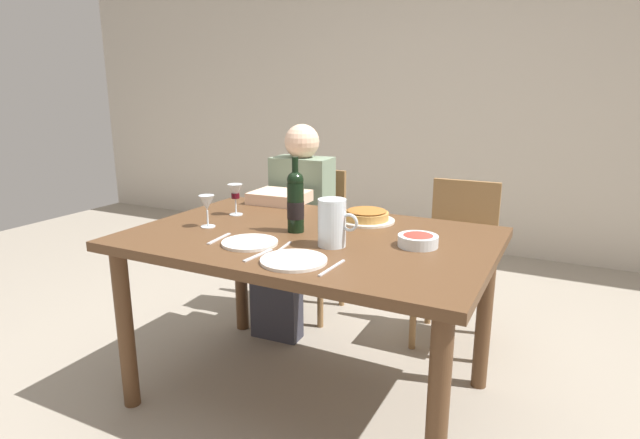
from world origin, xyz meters
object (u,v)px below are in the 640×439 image
at_px(water_pitcher, 332,225).
at_px(dinner_plate_left_setting, 294,260).
at_px(wine_bottle, 296,201).
at_px(wine_glass_right_diner, 235,193).
at_px(chair_left, 312,231).
at_px(salad_bowl, 418,240).
at_px(dinner_plate_right_setting, 250,243).
at_px(diner_left, 294,221).
at_px(chair_right, 459,251).
at_px(baked_tart, 366,216).
at_px(wine_glass_left_diner, 207,204).
at_px(dining_table, 310,255).

xyz_separation_m(water_pitcher, dinner_plate_left_setting, (-0.04, -0.24, -0.08)).
height_order(wine_bottle, wine_glass_right_diner, wine_bottle).
bearing_deg(chair_left, salad_bowl, 134.33).
distance_m(wine_glass_right_diner, dinner_plate_right_setting, 0.51).
bearing_deg(dinner_plate_right_setting, diner_left, 108.92).
bearing_deg(chair_right, baked_tart, 59.94).
xyz_separation_m(diner_left, chair_right, (0.89, 0.24, -0.12)).
bearing_deg(wine_glass_left_diner, salad_bowl, 8.55).
height_order(wine_bottle, salad_bowl, wine_bottle).
distance_m(baked_tart, wine_glass_right_diner, 0.64).
xyz_separation_m(salad_bowl, dinner_plate_right_setting, (-0.60, -0.27, -0.02)).
bearing_deg(water_pitcher, wine_bottle, 152.92).
bearing_deg(baked_tart, dining_table, -113.15).
distance_m(dining_table, baked_tart, 0.36).
distance_m(dining_table, chair_right, 1.00).
height_order(wine_glass_left_diner, dinner_plate_right_setting, wine_glass_left_diner).
xyz_separation_m(water_pitcher, wine_glass_left_diner, (-0.61, 0.01, 0.02)).
distance_m(dining_table, salad_bowl, 0.47).
height_order(baked_tart, dinner_plate_right_setting, baked_tart).
distance_m(dining_table, wine_bottle, 0.24).
bearing_deg(dinner_plate_left_setting, dining_table, 108.76).
bearing_deg(wine_glass_right_diner, dining_table, -16.57).
relative_size(wine_glass_left_diner, dinner_plate_left_setting, 0.60).
bearing_deg(wine_glass_left_diner, wine_glass_right_diner, 95.19).
bearing_deg(dining_table, water_pitcher, -34.25).
distance_m(water_pitcher, baked_tart, 0.42).
xyz_separation_m(salad_bowl, dinner_plate_left_setting, (-0.34, -0.38, -0.02)).
xyz_separation_m(baked_tart, chair_right, (0.32, 0.57, -0.29)).
relative_size(water_pitcher, salad_bowl, 1.19).
distance_m(salad_bowl, dinner_plate_left_setting, 0.51).
bearing_deg(chair_right, dining_table, 61.87).
bearing_deg(water_pitcher, dining_table, 145.75).
xyz_separation_m(wine_bottle, baked_tart, (0.21, 0.30, -0.10)).
relative_size(baked_tart, dinner_plate_left_setting, 1.09).
xyz_separation_m(dining_table, diner_left, (-0.44, 0.64, -0.05)).
height_order(salad_bowl, wine_glass_right_diner, wine_glass_right_diner).
xyz_separation_m(dinner_plate_left_setting, chair_left, (-0.57, 1.22, -0.27)).
xyz_separation_m(wine_glass_left_diner, chair_right, (0.91, 0.98, -0.37)).
bearing_deg(dining_table, diner_left, 124.75).
distance_m(dinner_plate_right_setting, chair_right, 1.29).
bearing_deg(salad_bowl, water_pitcher, -154.28).
distance_m(wine_bottle, chair_right, 1.09).
bearing_deg(chair_left, wine_glass_left_diner, 86.72).
height_order(water_pitcher, baked_tart, water_pitcher).
relative_size(wine_glass_left_diner, wine_glass_right_diner, 0.95).
bearing_deg(wine_glass_left_diner, chair_left, 89.72).
height_order(wine_glass_right_diner, chair_left, wine_glass_right_diner).
bearing_deg(dinner_plate_left_setting, water_pitcher, 80.80).
xyz_separation_m(dinner_plate_right_setting, chair_left, (-0.31, 1.11, -0.27)).
bearing_deg(chair_right, dinner_plate_right_setting, 60.70).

